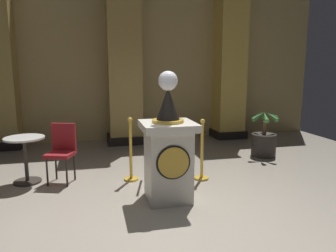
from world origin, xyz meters
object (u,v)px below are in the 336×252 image
object	(u,v)px
cafe_chair_red	(62,148)
cafe_table	(25,154)
pedestal_clock	(168,151)
potted_palm_right	(264,141)
stanchion_far	(131,158)
stanchion_near	(202,158)

from	to	relation	value
cafe_chair_red	cafe_table	bearing A→B (deg)	172.23
pedestal_clock	cafe_chair_red	world-z (taller)	pedestal_clock
pedestal_clock	potted_palm_right	distance (m)	3.11
pedestal_clock	cafe_chair_red	xyz separation A→B (m)	(-1.51, 1.12, -0.13)
stanchion_far	cafe_chair_red	world-z (taller)	stanchion_far
pedestal_clock	potted_palm_right	xyz separation A→B (m)	(2.52, 1.79, -0.38)
potted_palm_right	cafe_chair_red	size ratio (longest dim) A/B	1.06
stanchion_far	potted_palm_right	distance (m)	3.06
pedestal_clock	stanchion_near	size ratio (longest dim) A/B	1.76
stanchion_far	potted_palm_right	size ratio (longest dim) A/B	1.04
pedestal_clock	cafe_chair_red	bearing A→B (deg)	143.52
potted_palm_right	cafe_table	world-z (taller)	potted_palm_right
stanchion_near	cafe_table	xyz separation A→B (m)	(-2.83, 0.50, 0.13)
stanchion_far	potted_palm_right	xyz separation A→B (m)	(2.94, 0.86, -0.05)
stanchion_far	potted_palm_right	world-z (taller)	stanchion_far
potted_palm_right	cafe_chair_red	xyz separation A→B (m)	(-4.03, -0.67, 0.25)
potted_palm_right	cafe_table	bearing A→B (deg)	-172.71
stanchion_near	cafe_chair_red	size ratio (longest dim) A/B	1.07
cafe_table	cafe_chair_red	size ratio (longest dim) A/B	0.79
cafe_table	cafe_chair_red	bearing A→B (deg)	-7.77
stanchion_near	cafe_chair_red	bearing A→B (deg)	169.38
cafe_table	potted_palm_right	bearing A→B (deg)	7.29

